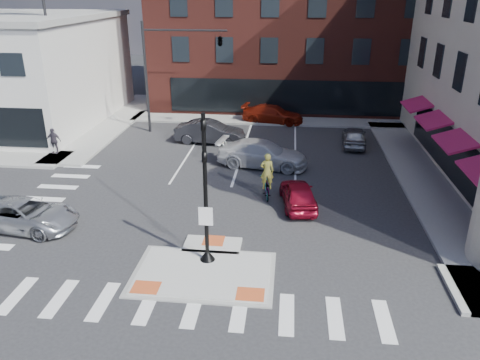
# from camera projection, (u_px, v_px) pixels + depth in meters

# --- Properties ---
(ground) EXTENTS (120.00, 120.00, 0.00)m
(ground) POSITION_uv_depth(u_px,v_px,m) (206.00, 267.00, 18.33)
(ground) COLOR #28282B
(ground) RESTS_ON ground
(refuge_island) EXTENTS (5.40, 4.65, 0.13)m
(refuge_island) POSITION_uv_depth(u_px,v_px,m) (205.00, 270.00, 18.07)
(refuge_island) COLOR gray
(refuge_island) RESTS_ON ground
(sidewalk_nw) EXTENTS (23.50, 20.50, 0.15)m
(sidewalk_nw) POSITION_uv_depth(u_px,v_px,m) (16.00, 137.00, 34.02)
(sidewalk_nw) COLOR gray
(sidewalk_nw) RESTS_ON ground
(sidewalk_e) EXTENTS (3.00, 24.00, 0.15)m
(sidewalk_e) POSITION_uv_depth(u_px,v_px,m) (425.00, 180.00, 26.41)
(sidewalk_e) COLOR gray
(sidewalk_e) RESTS_ON ground
(sidewalk_n) EXTENTS (26.00, 3.00, 0.15)m
(sidewalk_n) POSITION_uv_depth(u_px,v_px,m) (289.00, 121.00, 38.21)
(sidewalk_n) COLOR gray
(sidewalk_n) RESTS_ON ground
(building_n) EXTENTS (24.40, 18.40, 15.50)m
(building_n) POSITION_uv_depth(u_px,v_px,m) (294.00, 14.00, 44.44)
(building_n) COLOR #54201A
(building_n) RESTS_ON ground
(building_far_left) EXTENTS (10.00, 12.00, 10.00)m
(building_far_left) POSITION_uv_depth(u_px,v_px,m) (242.00, 28.00, 64.59)
(building_far_left) COLOR slate
(building_far_left) RESTS_ON ground
(building_far_right) EXTENTS (12.00, 12.00, 12.00)m
(building_far_right) POSITION_uv_depth(u_px,v_px,m) (337.00, 20.00, 64.75)
(building_far_right) COLOR brown
(building_far_right) RESTS_ON ground
(signal_pole) EXTENTS (0.60, 0.60, 5.98)m
(signal_pole) POSITION_uv_depth(u_px,v_px,m) (206.00, 209.00, 17.79)
(signal_pole) COLOR black
(signal_pole) RESTS_ON refuge_island
(mast_arm_signal) EXTENTS (6.10, 2.24, 8.00)m
(mast_arm_signal) POSITION_uv_depth(u_px,v_px,m) (200.00, 48.00, 32.84)
(mast_arm_signal) COLOR black
(mast_arm_signal) RESTS_ON ground
(silver_suv) EXTENTS (5.12, 2.83, 1.36)m
(silver_suv) POSITION_uv_depth(u_px,v_px,m) (25.00, 214.00, 21.10)
(silver_suv) COLOR #A8ABB0
(silver_suv) RESTS_ON ground
(red_sedan) EXTENTS (2.09, 4.03, 1.31)m
(red_sedan) POSITION_uv_depth(u_px,v_px,m) (298.00, 194.00, 23.23)
(red_sedan) COLOR maroon
(red_sedan) RESTS_ON ground
(white_pickup) EXTENTS (5.77, 3.06, 1.59)m
(white_pickup) POSITION_uv_depth(u_px,v_px,m) (262.00, 154.00, 28.40)
(white_pickup) COLOR silver
(white_pickup) RESTS_ON ground
(bg_car_dark) EXTENTS (4.93, 2.10, 1.58)m
(bg_car_dark) POSITION_uv_depth(u_px,v_px,m) (210.00, 132.00, 32.70)
(bg_car_dark) COLOR #28282E
(bg_car_dark) RESTS_ON ground
(bg_car_silver) EXTENTS (1.89, 4.02, 1.33)m
(bg_car_silver) POSITION_uv_depth(u_px,v_px,m) (354.00, 136.00, 32.17)
(bg_car_silver) COLOR #9D9FA3
(bg_car_silver) RESTS_ON ground
(bg_car_red) EXTENTS (5.15, 2.77, 1.42)m
(bg_car_red) POSITION_uv_depth(u_px,v_px,m) (273.00, 114.00, 37.65)
(bg_car_red) COLOR maroon
(bg_car_red) RESTS_ON ground
(cyclist) EXTENTS (0.90, 1.99, 2.38)m
(cyclist) POSITION_uv_depth(u_px,v_px,m) (267.00, 182.00, 24.26)
(cyclist) COLOR #3F3F44
(cyclist) RESTS_ON ground
(pedestrian_b) EXTENTS (0.99, 0.42, 1.68)m
(pedestrian_b) POSITION_uv_depth(u_px,v_px,m) (54.00, 141.00, 30.18)
(pedestrian_b) COLOR #332D38
(pedestrian_b) RESTS_ON sidewalk_nw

